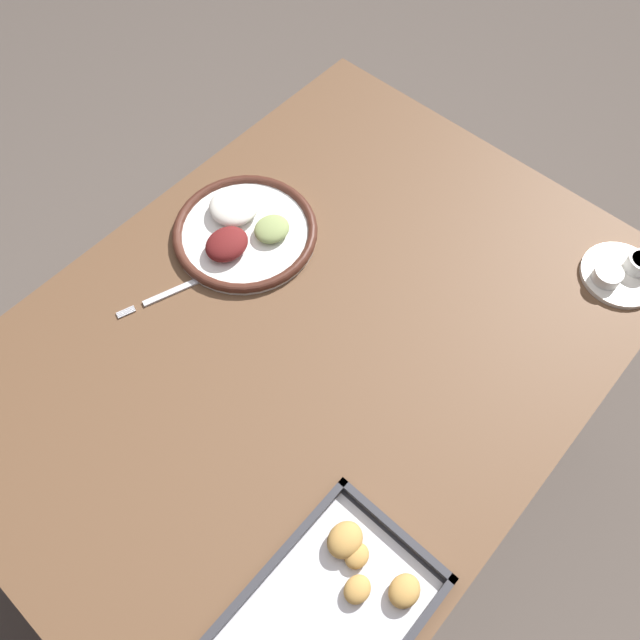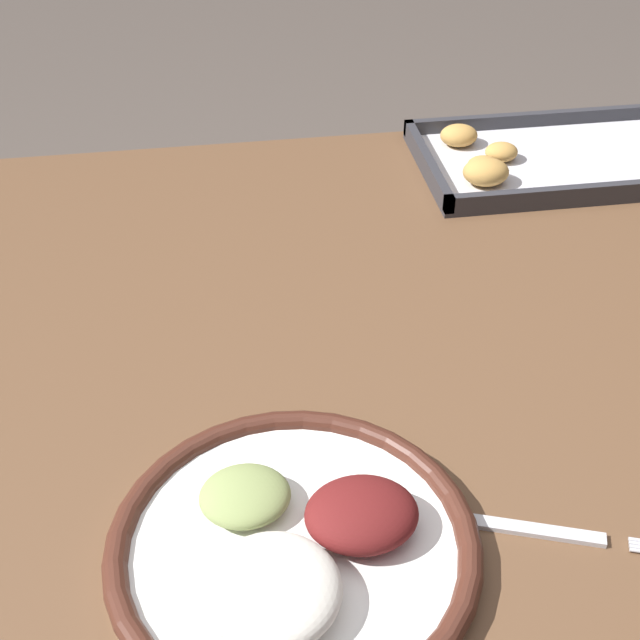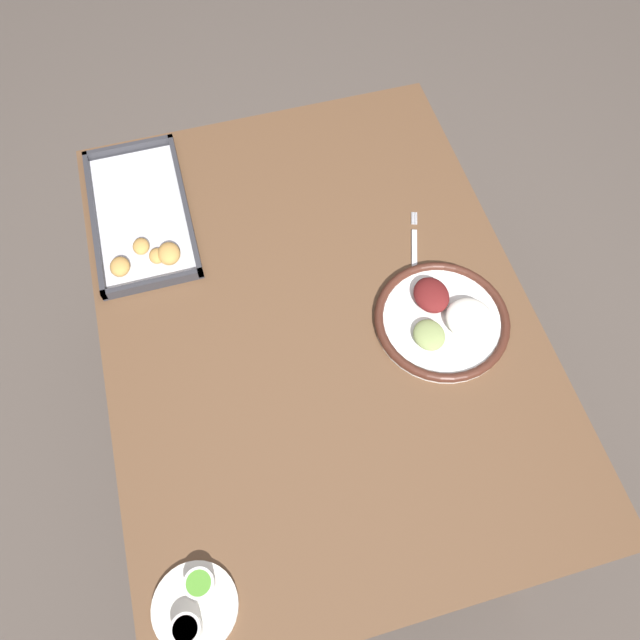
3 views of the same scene
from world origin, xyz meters
name	(u,v)px [view 2 (image 2 of 3)]	position (x,y,z in m)	size (l,w,h in m)	color
dining_table	(343,412)	(0.00, 0.00, 0.65)	(1.26, 0.93, 0.75)	brown
dinner_plate	(295,547)	(-0.09, -0.26, 0.76)	(0.29, 0.29, 0.05)	white
fork	(529,529)	(0.10, -0.26, 0.75)	(0.20, 0.08, 0.00)	silver
baking_tray	(560,158)	(0.35, 0.33, 0.76)	(0.43, 0.23, 0.04)	#333338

